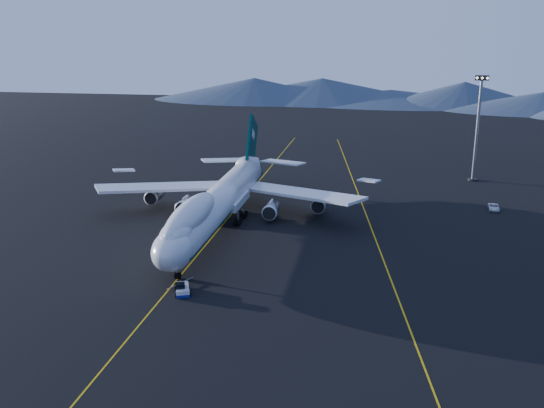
% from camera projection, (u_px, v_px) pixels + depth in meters
% --- Properties ---
extents(ground, '(500.00, 500.00, 0.00)m').
position_uv_depth(ground, '(220.00, 228.00, 124.08)').
color(ground, black).
rests_on(ground, ground).
extents(taxiway_line_main, '(0.25, 220.00, 0.01)m').
position_uv_depth(taxiway_line_main, '(220.00, 228.00, 124.08)').
color(taxiway_line_main, gold).
rests_on(taxiway_line_main, ground).
extents(taxiway_line_side, '(28.08, 198.09, 0.01)m').
position_uv_depth(taxiway_line_side, '(369.00, 221.00, 128.45)').
color(taxiway_line_side, gold).
rests_on(taxiway_line_side, ground).
extents(boeing_747, '(59.62, 72.43, 19.37)m').
position_uv_depth(boeing_747, '(219.00, 201.00, 122.50)').
color(boeing_747, silver).
rests_on(boeing_747, ground).
extents(pushback_tug, '(3.41, 4.58, 1.79)m').
position_uv_depth(pushback_tug, '(182.00, 290.00, 93.34)').
color(pushback_tug, silver).
rests_on(pushback_tug, ground).
extents(service_van, '(2.57, 4.96, 1.34)m').
position_uv_depth(service_van, '(494.00, 207.00, 136.44)').
color(service_van, white).
rests_on(service_van, ground).
extents(floodlight_mast, '(3.44, 2.58, 27.86)m').
position_uv_depth(floodlight_mast, '(477.00, 128.00, 159.77)').
color(floodlight_mast, black).
rests_on(floodlight_mast, ground).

